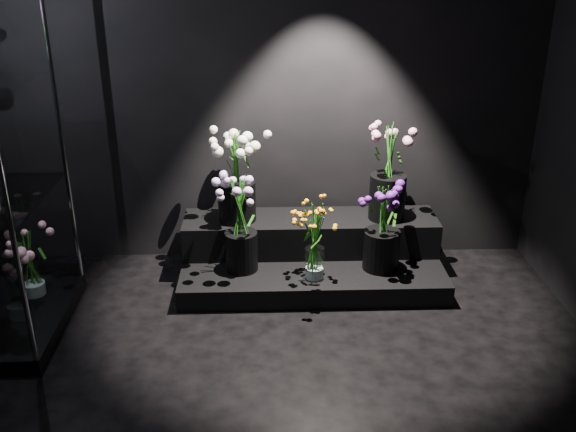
{
  "coord_description": "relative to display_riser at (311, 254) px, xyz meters",
  "views": [
    {
      "loc": [
        -0.03,
        -2.62,
        2.33
      ],
      "look_at": [
        0.1,
        1.2,
        0.67
      ],
      "focal_mm": 40.0,
      "sensor_mm": 36.0,
      "label": 1
    }
  ],
  "objects": [
    {
      "name": "bouquet_cream_roses",
      "position": [
        -0.54,
        0.09,
        0.62
      ],
      "size": [
        0.42,
        0.42,
        0.66
      ],
      "rotation": [
        0.0,
        0.0,
        0.04
      ],
      "color": "black",
      "rests_on": "display_riser"
    },
    {
      "name": "display_riser",
      "position": [
        0.0,
        0.0,
        0.0
      ],
      "size": [
        1.88,
        0.84,
        0.42
      ],
      "color": "black",
      "rests_on": "floor"
    },
    {
      "name": "bouquet_lilac",
      "position": [
        -0.51,
        -0.19,
        0.38
      ],
      "size": [
        0.42,
        0.42,
        0.69
      ],
      "rotation": [
        0.0,
        0.0,
        0.3
      ],
      "color": "black",
      "rests_on": "display_riser"
    },
    {
      "name": "bouquet_orange_bells",
      "position": [
        0.0,
        -0.34,
        0.26
      ],
      "size": [
        0.26,
        0.26,
        0.55
      ],
      "rotation": [
        0.0,
        0.0,
        0.05
      ],
      "color": "white",
      "rests_on": "display_riser"
    },
    {
      "name": "floor",
      "position": [
        -0.29,
        -1.62,
        -0.17
      ],
      "size": [
        4.0,
        4.0,
        0.0
      ],
      "primitive_type": "plane",
      "color": "black",
      "rests_on": "ground"
    },
    {
      "name": "bouquet_case_base_pink",
      "position": [
        -1.9,
        -0.41,
        0.18
      ],
      "size": [
        0.43,
        0.43,
        0.47
      ],
      "rotation": [
        0.0,
        0.0,
        -0.31
      ],
      "color": "white",
      "rests_on": "display_case"
    },
    {
      "name": "bouquet_pink_roses",
      "position": [
        0.56,
        0.09,
        0.65
      ],
      "size": [
        0.47,
        0.47,
        0.71
      ],
      "rotation": [
        0.0,
        0.0,
        0.36
      ],
      "color": "black",
      "rests_on": "display_riser"
    },
    {
      "name": "bouquet_purple",
      "position": [
        0.48,
        -0.21,
        0.32
      ],
      "size": [
        0.39,
        0.39,
        0.62
      ],
      "rotation": [
        0.0,
        0.0,
        -0.34
      ],
      "color": "black",
      "rests_on": "display_riser"
    },
    {
      "name": "wall_back",
      "position": [
        -0.29,
        0.38,
        1.23
      ],
      "size": [
        4.0,
        0.0,
        4.0
      ],
      "primitive_type": "plane",
      "rotation": [
        1.57,
        0.0,
        0.0
      ],
      "color": "black",
      "rests_on": "floor"
    }
  ]
}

